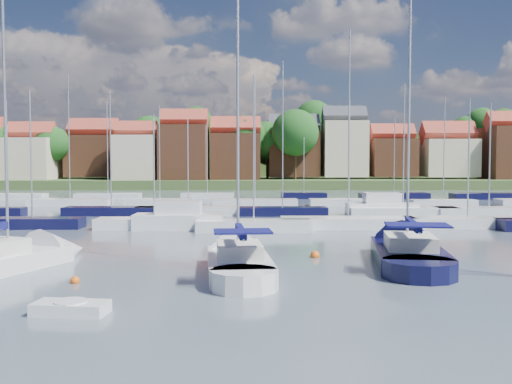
{
  "coord_description": "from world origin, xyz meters",
  "views": [
    {
      "loc": [
        0.65,
        -24.92,
        5.29
      ],
      "look_at": [
        0.79,
        14.0,
        3.25
      ],
      "focal_mm": 40.0,
      "sensor_mm": 36.0,
      "label": 1
    }
  ],
  "objects": [
    {
      "name": "tender",
      "position": [
        -5.74,
        -5.32,
        0.21
      ],
      "size": [
        2.68,
        1.48,
        0.55
      ],
      "rotation": [
        0.0,
        0.0,
        -0.12
      ],
      "color": "silver",
      "rests_on": "ground"
    },
    {
      "name": "buoy_e",
      "position": [
        4.05,
        6.5,
        0.0
      ],
      "size": [
        0.53,
        0.53,
        0.53
      ],
      "primitive_type": "sphere",
      "color": "#D85914",
      "rests_on": "ground"
    },
    {
      "name": "buoy_c",
      "position": [
        -7.19,
        -0.22,
        0.0
      ],
      "size": [
        0.43,
        0.43,
        0.43
      ],
      "primitive_type": "sphere",
      "color": "#D85914",
      "rests_on": "ground"
    },
    {
      "name": "sailboat_navy",
      "position": [
        9.02,
        6.47,
        0.35
      ],
      "size": [
        5.24,
        13.27,
        17.82
      ],
      "rotation": [
        0.0,
        0.0,
        1.43
      ],
      "color": "black",
      "rests_on": "ground"
    },
    {
      "name": "sailboat_centre",
      "position": [
        -0.19,
        3.07,
        0.36
      ],
      "size": [
        3.84,
        11.1,
        14.82
      ],
      "rotation": [
        0.0,
        0.0,
        1.66
      ],
      "color": "silver",
      "rests_on": "ground"
    },
    {
      "name": "ground",
      "position": [
        0.0,
        40.0,
        0.0
      ],
      "size": [
        260.0,
        260.0,
        0.0
      ],
      "primitive_type": "plane",
      "color": "#44525D",
      "rests_on": "ground"
    },
    {
      "name": "far_shore_town",
      "position": [
        2.23,
        132.67,
        4.61
      ],
      "size": [
        212.46,
        90.0,
        22.27
      ],
      "color": "#44542A",
      "rests_on": "ground"
    },
    {
      "name": "sailboat_left",
      "position": [
        -11.21,
        3.88,
        0.35
      ],
      "size": [
        6.89,
        11.62,
        15.37
      ],
      "rotation": [
        0.0,
        0.0,
        1.2
      ],
      "color": "silver",
      "rests_on": "ground"
    },
    {
      "name": "marina_field",
      "position": [
        1.91,
        35.15,
        0.43
      ],
      "size": [
        79.62,
        41.41,
        15.93
      ],
      "color": "silver",
      "rests_on": "ground"
    },
    {
      "name": "buoy_d",
      "position": [
        -0.42,
        -1.65,
        0.0
      ],
      "size": [
        0.48,
        0.48,
        0.48
      ],
      "primitive_type": "sphere",
      "color": "#D85914",
      "rests_on": "ground"
    }
  ]
}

